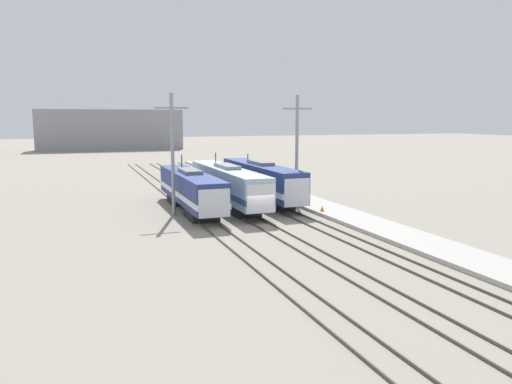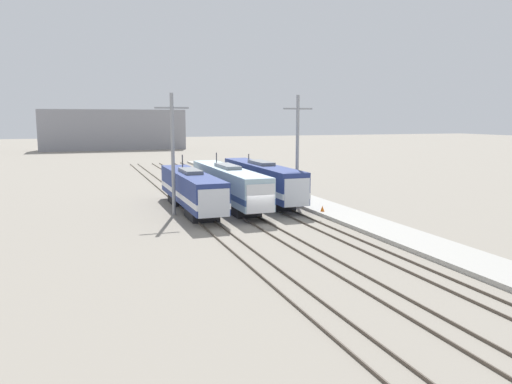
% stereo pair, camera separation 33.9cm
% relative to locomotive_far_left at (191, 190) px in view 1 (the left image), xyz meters
% --- Properties ---
extents(ground_plane, '(400.00, 400.00, 0.00)m').
position_rel_locomotive_far_left_xyz_m(ground_plane, '(4.20, -7.36, -2.09)').
color(ground_plane, gray).
extents(rail_pair_far_left, '(1.51, 120.00, 0.15)m').
position_rel_locomotive_far_left_xyz_m(rail_pair_far_left, '(-0.00, -7.36, -2.02)').
color(rail_pair_far_left, '#4C4238').
rests_on(rail_pair_far_left, ground_plane).
extents(rail_pair_center, '(1.51, 120.00, 0.15)m').
position_rel_locomotive_far_left_xyz_m(rail_pair_center, '(4.20, -7.36, -2.02)').
color(rail_pair_center, '#4C4238').
rests_on(rail_pair_center, ground_plane).
extents(rail_pair_far_right, '(1.51, 120.00, 0.15)m').
position_rel_locomotive_far_left_xyz_m(rail_pair_far_right, '(8.40, -7.36, -2.02)').
color(rail_pair_far_right, '#4C4238').
rests_on(rail_pair_far_right, ground_plane).
extents(locomotive_far_left, '(2.90, 17.62, 5.20)m').
position_rel_locomotive_far_left_xyz_m(locomotive_far_left, '(0.00, 0.00, 0.00)').
color(locomotive_far_left, black).
rests_on(locomotive_far_left, ground_plane).
extents(locomotive_center, '(2.80, 19.78, 5.19)m').
position_rel_locomotive_far_left_xyz_m(locomotive_center, '(4.20, 1.50, 0.09)').
color(locomotive_center, '#232326').
rests_on(locomotive_center, ground_plane).
extents(locomotive_far_right, '(2.75, 18.98, 4.86)m').
position_rel_locomotive_far_left_xyz_m(locomotive_far_right, '(8.40, 2.99, 0.14)').
color(locomotive_far_right, black).
rests_on(locomotive_far_right, ground_plane).
extents(catenary_tower_left, '(3.12, 0.33, 11.22)m').
position_rel_locomotive_far_left_xyz_m(catenary_tower_left, '(-1.95, -1.09, 3.77)').
color(catenary_tower_left, gray).
rests_on(catenary_tower_left, ground_plane).
extents(catenary_tower_right, '(3.12, 0.33, 11.22)m').
position_rel_locomotive_far_left_xyz_m(catenary_tower_right, '(10.59, -1.09, 3.77)').
color(catenary_tower_right, gray).
rests_on(catenary_tower_right, ground_plane).
extents(platform, '(4.00, 120.00, 0.32)m').
position_rel_locomotive_far_left_xyz_m(platform, '(12.54, -7.36, -1.93)').
color(platform, '#A8A59E').
rests_on(platform, ground_plane).
extents(traffic_cone, '(0.38, 0.38, 0.53)m').
position_rel_locomotive_far_left_xyz_m(traffic_cone, '(11.08, -5.82, -1.51)').
color(traffic_cone, orange).
rests_on(traffic_cone, platform).
extents(depot_building, '(39.80, 10.23, 11.35)m').
position_rel_locomotive_far_left_xyz_m(depot_building, '(-0.31, 102.52, 3.58)').
color(depot_building, gray).
rests_on(depot_building, ground_plane).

